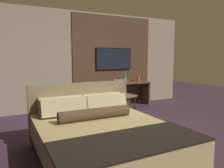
# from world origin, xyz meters

# --- Properties ---
(ground_plane) EXTENTS (16.00, 16.00, 0.00)m
(ground_plane) POSITION_xyz_m (0.00, 0.00, 0.00)
(ground_plane) COLOR #3D2838
(wall_back_tv_panel) EXTENTS (7.20, 0.09, 2.80)m
(wall_back_tv_panel) POSITION_xyz_m (0.17, 2.59, 1.40)
(wall_back_tv_panel) COLOR gray
(wall_back_tv_panel) RESTS_ON ground_plane
(bed) EXTENTS (1.77, 2.22, 1.03)m
(bed) POSITION_xyz_m (-0.76, -0.73, 0.33)
(bed) COLOR #33281E
(bed) RESTS_ON ground_plane
(desk) EXTENTS (2.11, 0.53, 0.73)m
(desk) POSITION_xyz_m (1.13, 2.31, 0.51)
(desk) COLOR brown
(desk) RESTS_ON ground_plane
(tv) EXTENTS (1.20, 0.04, 0.67)m
(tv) POSITION_xyz_m (1.13, 2.52, 1.45)
(tv) COLOR black
(desk_chair) EXTENTS (0.60, 0.60, 0.90)m
(desk_chair) POSITION_xyz_m (0.95, 1.66, 0.54)
(desk_chair) COLOR brown
(desk_chair) RESTS_ON ground_plane
(vase_tall) EXTENTS (0.13, 0.13, 0.38)m
(vase_tall) POSITION_xyz_m (1.42, 2.33, 0.92)
(vase_tall) COLOR #4C706B
(vase_tall) RESTS_ON desk
(vase_short) EXTENTS (0.09, 0.09, 0.19)m
(vase_short) POSITION_xyz_m (1.93, 2.36, 0.82)
(vase_short) COLOR #B2563D
(vase_short) RESTS_ON desk
(book) EXTENTS (0.25, 0.19, 0.03)m
(book) POSITION_xyz_m (0.30, 2.26, 0.74)
(book) COLOR navy
(book) RESTS_ON desk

